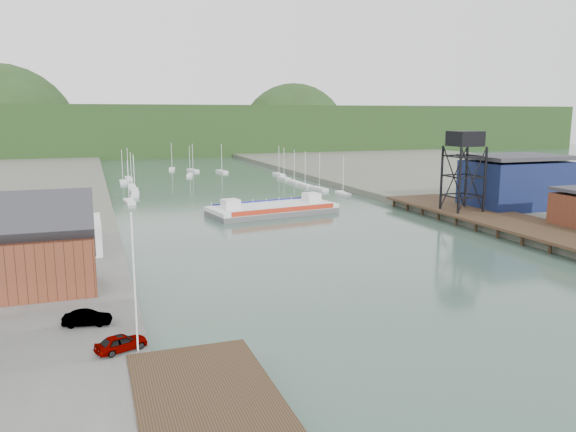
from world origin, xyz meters
TOP-DOWN VIEW (x-y plane):
  - ground at (0.00, 0.00)m, footprint 600.00×600.00m
  - west_quay at (-40.00, 20.00)m, footprint 16.00×80.00m
  - west_stage at (-29.00, 0.00)m, footprint 10.00×18.00m
  - east_pier at (37.00, 45.00)m, footprint 14.00×70.00m
  - harbor_building at (-42.00, 30.00)m, footprint 12.20×8.20m
  - white_shed at (-44.00, 50.00)m, footprint 18.00×12.00m
  - flagpole at (-33.00, 10.00)m, footprint 0.16×0.16m
  - lift_tower at (35.00, 58.00)m, footprint 6.50×6.50m
  - blue_shed at (50.00, 60.00)m, footprint 20.50×14.50m
  - marina_sailboats at (0.08, 138.46)m, footprint 57.71×92.65m
  - distant_hills at (-3.98, 301.35)m, footprint 500.00×120.00m
  - chain_ferry at (0.95, 77.97)m, footprint 28.94×15.45m
  - car_west_a at (-34.33, 10.48)m, footprint 4.72×3.24m
  - car_west_b at (-37.07, 17.64)m, footprint 4.64×2.35m

SIDE VIEW (x-z plane):
  - ground at x=0.00m, z-range 0.00..0.00m
  - marina_sailboats at x=0.08m, z-range -0.10..0.80m
  - west_quay at x=-40.00m, z-range 0.00..1.60m
  - west_stage at x=-29.00m, z-range 0.00..1.80m
  - chain_ferry at x=0.95m, z-range -0.84..3.11m
  - east_pier at x=37.00m, z-range 0.67..3.12m
  - car_west_b at x=-37.07m, z-range 1.60..3.06m
  - car_west_a at x=-34.33m, z-range 1.60..3.09m
  - white_shed at x=-44.00m, z-range 1.60..6.10m
  - harbor_building at x=-42.00m, z-range 1.64..10.54m
  - blue_shed at x=50.00m, z-range 1.41..12.71m
  - flagpole at x=-33.00m, z-range 1.60..13.60m
  - distant_hills at x=-3.98m, z-range -29.62..50.38m
  - lift_tower at x=35.00m, z-range 7.65..23.65m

